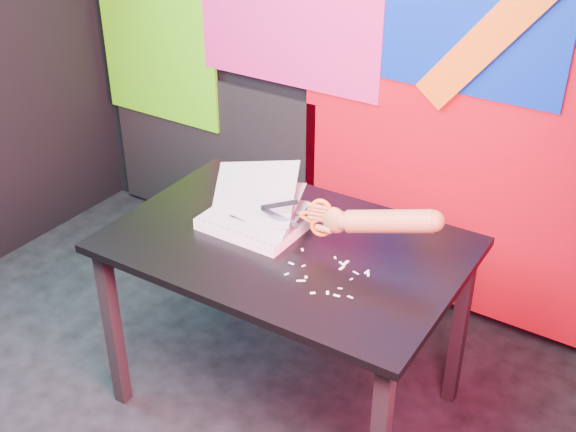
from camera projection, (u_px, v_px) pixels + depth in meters
The scene contains 7 objects.
room at pixel (74, 116), 1.98m from camera, with size 3.01×3.01×2.71m.
backdrop at pixel (347, 95), 3.20m from camera, with size 2.88×0.05×2.08m.
work_table at pixel (286, 262), 2.59m from camera, with size 1.25×0.85×0.75m.
printout_stack at pixel (254, 221), 2.61m from camera, with size 0.39×0.26×0.27m.
scissors at pixel (316, 217), 2.44m from camera, with size 0.25×0.07×0.15m.
hand_forearm at pixel (380, 221), 2.37m from camera, with size 0.44×0.15×0.15m.
paper_clippings at pixel (331, 274), 2.37m from camera, with size 0.29×0.23×0.00m.
Camera 1 is at (1.50, -1.22, 2.11)m, focal length 45.00 mm.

